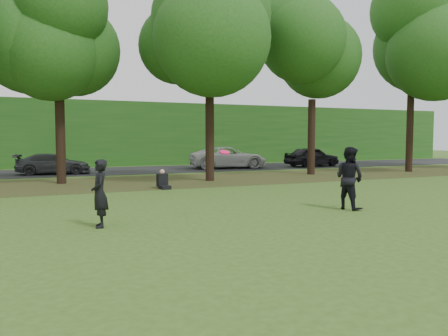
% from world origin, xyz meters
% --- Properties ---
extents(ground, '(120.00, 120.00, 0.00)m').
position_xyz_m(ground, '(0.00, 0.00, 0.00)').
color(ground, '#344F18').
rests_on(ground, ground).
extents(leaf_litter, '(60.00, 7.00, 0.01)m').
position_xyz_m(leaf_litter, '(0.00, 13.00, 0.01)').
color(leaf_litter, '#443318').
rests_on(leaf_litter, ground).
extents(street, '(70.00, 7.00, 0.02)m').
position_xyz_m(street, '(0.00, 21.00, 0.01)').
color(street, black).
rests_on(street, ground).
extents(far_hedge, '(70.00, 3.00, 5.00)m').
position_xyz_m(far_hedge, '(0.00, 27.00, 2.50)').
color(far_hedge, '#1E5217').
rests_on(far_hedge, ground).
extents(player_left, '(0.44, 0.64, 1.67)m').
position_xyz_m(player_left, '(-2.75, 2.68, 0.84)').
color(player_left, black).
rests_on(player_left, ground).
extents(player_right, '(0.93, 1.08, 1.92)m').
position_xyz_m(player_right, '(4.65, 2.42, 0.96)').
color(player_right, black).
rests_on(player_right, ground).
extents(parked_cars, '(39.07, 3.49, 1.52)m').
position_xyz_m(parked_cars, '(0.49, 20.00, 0.74)').
color(parked_cars, black).
rests_on(parked_cars, street).
extents(frisbee, '(0.35, 0.34, 0.15)m').
position_xyz_m(frisbee, '(0.41, 2.27, 1.82)').
color(frisbee, '#F2145B').
rests_on(frisbee, ground).
extents(seated_person, '(0.48, 0.76, 0.83)m').
position_xyz_m(seated_person, '(0.88, 9.95, 0.31)').
color(seated_person, black).
rests_on(seated_person, ground).
extents(tree_line, '(55.30, 7.90, 12.31)m').
position_xyz_m(tree_line, '(-0.34, 12.94, 7.84)').
color(tree_line, black).
rests_on(tree_line, ground).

